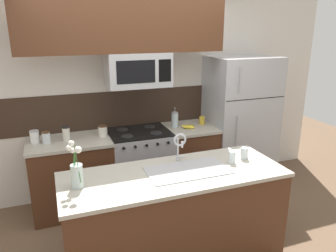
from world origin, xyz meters
The scene contains 22 objects.
ground_plane centered at (0.00, 0.00, 0.00)m, with size 10.00×10.00×0.00m, color brown.
rear_partition centered at (0.30, 1.28, 1.30)m, with size 5.20×0.10×2.60m, color silver.
splash_band centered at (0.00, 1.22, 1.15)m, with size 3.27×0.01×0.48m, color #332319.
back_counter_left centered at (-0.85, 0.90, 0.46)m, with size 0.97×0.65×0.91m.
back_counter_right centered at (0.70, 0.90, 0.46)m, with size 0.66×0.65×0.91m.
stove_range centered at (0.00, 0.90, 0.46)m, with size 0.76×0.64×0.93m.
microwave centered at (0.00, 0.88, 1.70)m, with size 0.74×0.40×0.40m.
upper_cabinet_band centered at (-0.15, 0.85, 2.20)m, with size 2.33×0.34×0.60m, color #4C2B19.
refrigerator centered at (1.46, 0.92, 0.90)m, with size 0.90×0.74×1.80m.
storage_jar_tall centered at (-1.22, 0.94, 0.98)m, with size 0.10×0.10×0.15m.
storage_jar_medium centered at (-1.09, 0.89, 0.98)m, with size 0.09×0.09×0.14m.
storage_jar_short centered at (-0.87, 0.91, 0.99)m, with size 0.09×0.09×0.17m.
storage_jar_squat centered at (-0.45, 0.92, 0.98)m, with size 0.11×0.11×0.14m.
banana_bunch centered at (0.66, 0.84, 0.93)m, with size 0.19×0.15×0.08m.
french_press centered at (0.51, 0.96, 1.01)m, with size 0.09×0.09×0.27m.
coffee_tin centered at (0.90, 0.95, 0.97)m, with size 0.08×0.08×0.11m, color gold.
island_counter centered at (-0.01, -0.35, 0.46)m, with size 2.06×0.78×0.91m.
kitchen_sink centered at (0.12, -0.35, 0.84)m, with size 0.76×0.41×0.16m.
sink_faucet centered at (0.12, -0.15, 1.11)m, with size 0.14×0.14×0.31m.
drinking_glass centered at (0.60, -0.34, 0.97)m, with size 0.07×0.07×0.12m.
spare_glass centered at (0.77, -0.28, 0.97)m, with size 0.08×0.08×0.12m.
flower_vase centered at (-0.87, -0.33, 1.04)m, with size 0.12×0.15×0.42m.
Camera 1 is at (-1.02, -2.89, 2.20)m, focal length 35.00 mm.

